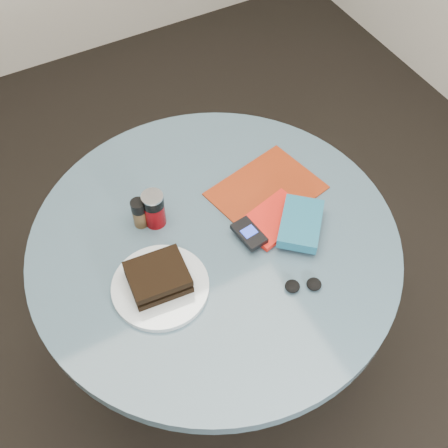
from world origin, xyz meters
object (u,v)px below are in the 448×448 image
sandwich (158,277)px  mp3_player (249,234)px  headphones (303,285)px  novel (301,223)px  magazine (266,191)px  red_book (274,219)px  plate (160,287)px  pepper_grinder (139,213)px  soda_can (154,209)px  table (215,272)px

sandwich → mp3_player: sandwich is taller
mp3_player → headphones: bearing=-76.5°
novel → magazine: bearing=43.5°
red_book → plate: bearing=172.5°
plate → pepper_grinder: pepper_grinder is taller
soda_can → novel: bearing=-33.3°
soda_can → headphones: (0.24, -0.37, -0.04)m
red_book → headphones: 0.22m
plate → mp3_player: (0.27, 0.02, 0.02)m
soda_can → magazine: (0.32, -0.05, -0.05)m
sandwich → pepper_grinder: 0.21m
plate → mp3_player: 0.27m
soda_can → mp3_player: size_ratio=1.07×
sandwich → pepper_grinder: pepper_grinder is taller
table → plate: size_ratio=4.07×
plate → pepper_grinder: 0.22m
sandwich → headphones: bearing=-29.3°
pepper_grinder → magazine: pepper_grinder is taller
plate → novel: bearing=-2.5°
table → headphones: size_ratio=9.92×
plate → headphones: bearing=-28.1°
mp3_player → sandwich: bearing=-176.7°
sandwich → magazine: 0.42m
sandwich → red_book: (0.36, 0.03, -0.03)m
plate → sandwich: 0.03m
pepper_grinder → mp3_player: size_ratio=0.90×
pepper_grinder → novel: pepper_grinder is taller
soda_can → red_book: bearing=-28.6°
plate → headphones: 0.36m
sandwich → pepper_grinder: (0.04, 0.20, 0.01)m
red_book → mp3_player: (-0.09, -0.02, 0.02)m
sandwich → headphones: 0.36m
sandwich → magazine: bearing=19.1°
soda_can → red_book: soda_can is taller
pepper_grinder → headphones: pepper_grinder is taller
novel → headphones: bearing=-168.9°
magazine → mp3_player: 0.18m
soda_can → pepper_grinder: bearing=160.9°
table → red_book: (0.17, -0.03, 0.18)m
plate → mp3_player: mp3_player is taller
plate → novel: size_ratio=1.52×
soda_can → magazine: bearing=-9.0°
table → headphones: bearing=-61.9°
plate → magazine: (0.40, 0.15, -0.01)m
magazine → table: bearing=-172.0°
plate → novel: 0.41m
novel → mp3_player: novel is taller
pepper_grinder → headphones: bearing=-53.9°
pepper_grinder → red_book: (0.32, -0.17, -0.03)m
headphones → sandwich: bearing=150.7°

